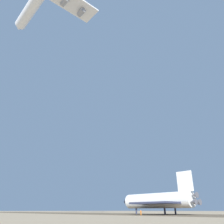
{
  "coord_description": "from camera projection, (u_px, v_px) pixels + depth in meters",
  "views": [
    {
      "loc": [
        -54.29,
        82.6,
        1.59
      ],
      "look_at": [
        12.29,
        17.11,
        43.15
      ],
      "focal_mm": 35.53,
      "sensor_mm": 36.0,
      "label": 1
    }
  ],
  "objects": [
    {
      "name": "ground_plane",
      "position": [
        165.0,
        215.0,
        87.64
      ],
      "size": [
        1200.0,
        1200.0,
        0.0
      ],
      "primitive_type": "plane",
      "color": "tan"
    },
    {
      "name": "space_shuttle",
      "position": [
        156.0,
        201.0,
        93.58
      ],
      "size": [
        38.59,
        24.72,
        15.8
      ],
      "rotation": [
        0.0,
        0.0,
        -0.04
      ],
      "color": "white",
      "rests_on": "ground"
    },
    {
      "name": "runway_strip",
      "position": [
        158.0,
        215.0,
        91.05
      ],
      "size": [
        441.43,
        61.94,
        0.02
      ],
      "primitive_type": "cube",
      "rotation": [
        0.0,
        0.0,
        -0.04
      ],
      "color": "brown",
      "rests_on": "ground"
    },
    {
      "name": "ground_crew_near_nose",
      "position": [
        141.0,
        212.0,
        79.41
      ],
      "size": [
        0.26,
        0.65,
        1.73
      ],
      "rotation": [
        0.0,
        0.0,
        0.05
      ],
      "color": "orange",
      "rests_on": "ground"
    }
  ]
}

